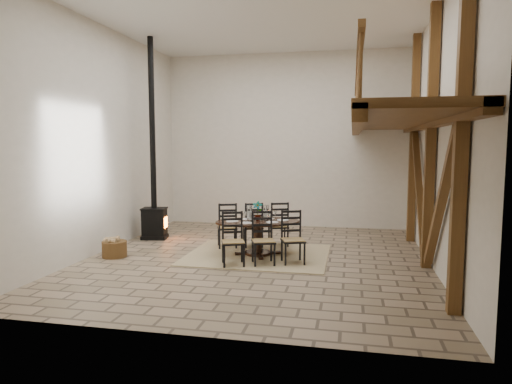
% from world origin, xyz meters
% --- Properties ---
extents(ground, '(8.00, 8.00, 0.00)m').
position_xyz_m(ground, '(0.00, 0.00, 0.00)').
color(ground, '#9A8167').
rests_on(ground, ground).
extents(room_shell, '(7.02, 8.02, 5.01)m').
position_xyz_m(room_shell, '(1.19, 0.00, 3.01)').
color(room_shell, silver).
rests_on(room_shell, ground).
extents(rug, '(3.00, 2.50, 0.02)m').
position_xyz_m(rug, '(-0.03, 0.27, 0.01)').
color(rug, tan).
rests_on(rug, ground).
extents(dining_table, '(2.23, 2.46, 1.17)m').
position_xyz_m(dining_table, '(-0.03, 0.27, 0.40)').
color(dining_table, black).
rests_on(dining_table, ground).
extents(wood_stove, '(0.68, 0.56, 5.00)m').
position_xyz_m(wood_stove, '(-2.95, 1.42, 1.14)').
color(wood_stove, black).
rests_on(wood_stove, ground).
extents(log_basket, '(0.52, 0.52, 0.43)m').
position_xyz_m(log_basket, '(-3.00, -0.50, 0.19)').
color(log_basket, brown).
rests_on(log_basket, ground).
extents(log_stack, '(0.31, 0.22, 0.40)m').
position_xyz_m(log_stack, '(-3.03, -0.56, 0.20)').
color(log_stack, tan).
rests_on(log_stack, ground).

